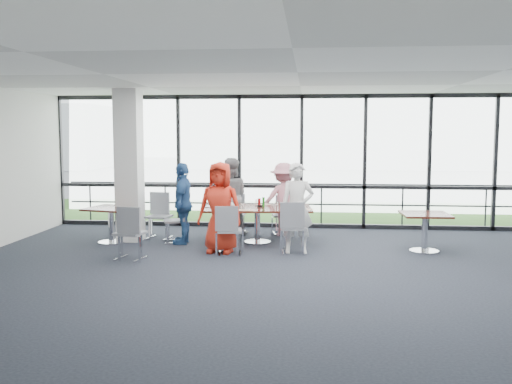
# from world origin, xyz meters

# --- Properties ---
(floor) EXTENTS (12.00, 10.00, 0.02)m
(floor) POSITION_xyz_m (0.00, 0.00, -0.01)
(floor) COLOR #1D212B
(floor) RESTS_ON ground
(ceiling) EXTENTS (12.00, 10.00, 0.04)m
(ceiling) POSITION_xyz_m (0.00, 0.00, 3.20)
(ceiling) COLOR white
(ceiling) RESTS_ON ground
(wall_front) EXTENTS (12.00, 0.10, 3.20)m
(wall_front) POSITION_xyz_m (0.00, -5.00, 1.60)
(wall_front) COLOR silver
(wall_front) RESTS_ON ground
(curtain_wall_back) EXTENTS (12.00, 0.10, 3.20)m
(curtain_wall_back) POSITION_xyz_m (0.00, 5.00, 1.60)
(curtain_wall_back) COLOR white
(curtain_wall_back) RESTS_ON ground
(structural_column) EXTENTS (0.50, 0.50, 3.20)m
(structural_column) POSITION_xyz_m (-3.60, 3.00, 1.60)
(structural_column) COLOR white
(structural_column) RESTS_ON ground
(apron) EXTENTS (80.00, 70.00, 0.02)m
(apron) POSITION_xyz_m (0.00, 10.00, -0.02)
(apron) COLOR gray
(apron) RESTS_ON ground
(grass_strip) EXTENTS (80.00, 5.00, 0.01)m
(grass_strip) POSITION_xyz_m (0.00, 8.00, 0.01)
(grass_strip) COLOR #245117
(grass_strip) RESTS_ON ground
(hangar_main) EXTENTS (24.00, 10.00, 6.00)m
(hangar_main) POSITION_xyz_m (4.00, 32.00, 3.00)
(hangar_main) COLOR silver
(hangar_main) RESTS_ON ground
(hangar_aux) EXTENTS (10.00, 6.00, 4.00)m
(hangar_aux) POSITION_xyz_m (-18.00, 28.00, 2.00)
(hangar_aux) COLOR silver
(hangar_aux) RESTS_ON ground
(guard_rail) EXTENTS (12.00, 0.06, 0.06)m
(guard_rail) POSITION_xyz_m (0.00, 5.60, 0.50)
(guard_rail) COLOR #2D2D33
(guard_rail) RESTS_ON ground
(main_table) EXTENTS (2.32, 1.41, 0.75)m
(main_table) POSITION_xyz_m (-0.88, 3.00, 0.65)
(main_table) COLOR #371C0F
(main_table) RESTS_ON ground
(side_table_left) EXTENTS (1.09, 1.09, 0.75)m
(side_table_left) POSITION_xyz_m (-3.91, 2.69, 0.64)
(side_table_left) COLOR #371C0F
(side_table_left) RESTS_ON ground
(side_table_right) EXTENTS (0.91, 0.91, 0.75)m
(side_table_right) POSITION_xyz_m (2.42, 2.39, 0.64)
(side_table_right) COLOR #371C0F
(side_table_right) RESTS_ON ground
(diner_near_left) EXTENTS (0.92, 0.66, 1.75)m
(diner_near_left) POSITION_xyz_m (-1.50, 1.98, 0.87)
(diner_near_left) COLOR red
(diner_near_left) RESTS_ON ground
(diner_near_right) EXTENTS (0.66, 0.51, 1.73)m
(diner_near_right) POSITION_xyz_m (-0.03, 2.06, 0.87)
(diner_near_right) COLOR silver
(diner_near_right) RESTS_ON ground
(diner_far_left) EXTENTS (0.90, 0.62, 1.74)m
(diner_far_left) POSITION_xyz_m (-1.58, 3.89, 0.87)
(diner_far_left) COLOR gray
(diner_far_left) RESTS_ON ground
(diner_far_right) EXTENTS (1.15, 0.78, 1.63)m
(diner_far_right) POSITION_xyz_m (-0.37, 3.91, 0.81)
(diner_far_right) COLOR #CC808F
(diner_far_right) RESTS_ON ground
(diner_end) EXTENTS (0.58, 1.00, 1.68)m
(diner_end) POSITION_xyz_m (-2.41, 2.79, 0.84)
(diner_end) COLOR #2B5793
(diner_end) RESTS_ON ground
(chair_main_nl) EXTENTS (0.51, 0.51, 0.92)m
(chair_main_nl) POSITION_xyz_m (-1.29, 1.79, 0.46)
(chair_main_nl) COLOR gray
(chair_main_nl) RESTS_ON ground
(chair_main_nr) EXTENTS (0.52, 0.52, 0.98)m
(chair_main_nr) POSITION_xyz_m (-0.09, 2.04, 0.49)
(chair_main_nr) COLOR gray
(chair_main_nr) RESTS_ON ground
(chair_main_fl) EXTENTS (0.45, 0.45, 0.86)m
(chair_main_fl) POSITION_xyz_m (-1.48, 4.13, 0.43)
(chair_main_fl) COLOR gray
(chair_main_fl) RESTS_ON ground
(chair_main_fr) EXTENTS (0.49, 0.49, 0.85)m
(chair_main_fr) POSITION_xyz_m (-0.41, 4.08, 0.43)
(chair_main_fr) COLOR gray
(chair_main_fr) RESTS_ON ground
(chair_main_end) EXTENTS (0.56, 0.56, 0.91)m
(chair_main_end) POSITION_xyz_m (-2.61, 2.89, 0.45)
(chair_main_end) COLOR gray
(chair_main_end) RESTS_ON ground
(chair_spare_la) EXTENTS (0.56, 0.56, 0.97)m
(chair_spare_la) POSITION_xyz_m (-3.03, 1.21, 0.48)
(chair_spare_la) COLOR gray
(chair_spare_la) RESTS_ON ground
(chair_spare_lb) EXTENTS (0.55, 0.55, 0.97)m
(chair_spare_lb) POSITION_xyz_m (-3.05, 3.25, 0.48)
(chair_spare_lb) COLOR gray
(chair_spare_lb) RESTS_ON ground
(plate_nl) EXTENTS (0.28, 0.28, 0.01)m
(plate_nl) POSITION_xyz_m (-1.41, 2.50, 0.76)
(plate_nl) COLOR white
(plate_nl) RESTS_ON main_table
(plate_nr) EXTENTS (0.26, 0.26, 0.01)m
(plate_nr) POSITION_xyz_m (-0.17, 2.73, 0.76)
(plate_nr) COLOR white
(plate_nr) RESTS_ON main_table
(plate_fl) EXTENTS (0.26, 0.26, 0.01)m
(plate_fl) POSITION_xyz_m (-1.46, 3.31, 0.76)
(plate_fl) COLOR white
(plate_fl) RESTS_ON main_table
(plate_fr) EXTENTS (0.24, 0.24, 0.01)m
(plate_fr) POSITION_xyz_m (-0.30, 3.44, 0.76)
(plate_fr) COLOR white
(plate_fr) RESTS_ON main_table
(plate_end) EXTENTS (0.28, 0.28, 0.01)m
(plate_end) POSITION_xyz_m (-1.84, 2.97, 0.76)
(plate_end) COLOR white
(plate_end) RESTS_ON main_table
(tumbler_a) EXTENTS (0.06, 0.06, 0.13)m
(tumbler_a) POSITION_xyz_m (-1.16, 2.68, 0.81)
(tumbler_a) COLOR white
(tumbler_a) RESTS_ON main_table
(tumbler_b) EXTENTS (0.07, 0.07, 0.14)m
(tumbler_b) POSITION_xyz_m (-0.46, 2.77, 0.82)
(tumbler_b) COLOR white
(tumbler_b) RESTS_ON main_table
(tumbler_c) EXTENTS (0.07, 0.07, 0.14)m
(tumbler_c) POSITION_xyz_m (-0.91, 3.26, 0.82)
(tumbler_c) COLOR white
(tumbler_c) RESTS_ON main_table
(tumbler_d) EXTENTS (0.06, 0.06, 0.13)m
(tumbler_d) POSITION_xyz_m (-1.64, 2.70, 0.81)
(tumbler_d) COLOR white
(tumbler_d) RESTS_ON main_table
(menu_a) EXTENTS (0.34, 0.25, 0.00)m
(menu_a) POSITION_xyz_m (-1.07, 2.51, 0.75)
(menu_a) COLOR beige
(menu_a) RESTS_ON main_table
(menu_b) EXTENTS (0.35, 0.28, 0.00)m
(menu_b) POSITION_xyz_m (0.12, 2.77, 0.75)
(menu_b) COLOR beige
(menu_b) RESTS_ON main_table
(menu_c) EXTENTS (0.39, 0.38, 0.00)m
(menu_c) POSITION_xyz_m (-0.79, 3.45, 0.75)
(menu_c) COLOR beige
(menu_c) RESTS_ON main_table
(condiment_caddy) EXTENTS (0.10, 0.07, 0.04)m
(condiment_caddy) POSITION_xyz_m (-0.83, 3.03, 0.77)
(condiment_caddy) COLOR black
(condiment_caddy) RESTS_ON main_table
(ketchup_bottle) EXTENTS (0.06, 0.06, 0.18)m
(ketchup_bottle) POSITION_xyz_m (-0.84, 3.06, 0.84)
(ketchup_bottle) COLOR #950B0C
(ketchup_bottle) RESTS_ON main_table
(green_bottle) EXTENTS (0.05, 0.05, 0.20)m
(green_bottle) POSITION_xyz_m (-0.76, 3.11, 0.85)
(green_bottle) COLOR #187C19
(green_bottle) RESTS_ON main_table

